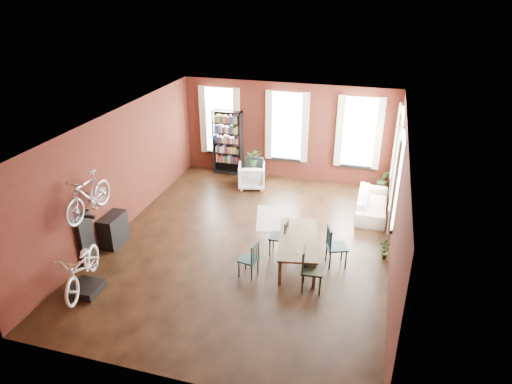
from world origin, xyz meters
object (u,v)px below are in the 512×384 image
(dining_table, at_px, (298,251))
(bicycle_floor, at_px, (79,250))
(white_armchair, at_px, (252,175))
(cream_sofa, at_px, (372,200))
(bookshelf, at_px, (228,143))
(dining_chair_a, at_px, (248,259))
(bike_trainer, at_px, (86,288))
(console_table, at_px, (114,230))
(dining_chair_c, at_px, (312,270))
(dining_chair_b, at_px, (279,237))
(dining_chair_d, at_px, (337,246))
(plant_stand, at_px, (255,173))

(dining_table, distance_m, bicycle_floor, 4.85)
(white_armchair, bearing_deg, cream_sofa, 153.73)
(dining_table, distance_m, bookshelf, 5.91)
(dining_chair_a, bearing_deg, bike_trainer, -53.08)
(dining_chair_a, height_order, bookshelf, bookshelf)
(white_armchair, distance_m, console_table, 4.91)
(dining_chair_c, height_order, bike_trainer, dining_chair_c)
(bike_trainer, relative_size, bicycle_floor, 0.33)
(dining_chair_b, distance_m, dining_chair_c, 1.58)
(dining_chair_d, height_order, console_table, dining_chair_d)
(cream_sofa, bearing_deg, bicycle_floor, 133.74)
(cream_sofa, xyz_separation_m, plant_stand, (-3.86, 1.21, -0.11))
(cream_sofa, bearing_deg, dining_chair_c, 164.96)
(dining_chair_b, xyz_separation_m, dining_chair_d, (1.42, -0.12, 0.04))
(bookshelf, relative_size, bicycle_floor, 1.19)
(plant_stand, bearing_deg, dining_chair_b, -66.29)
(bicycle_floor, bearing_deg, cream_sofa, 28.54)
(dining_chair_c, distance_m, white_armchair, 5.53)
(dining_chair_c, distance_m, dining_chair_d, 1.15)
(bookshelf, relative_size, bike_trainer, 3.57)
(console_table, bearing_deg, dining_chair_b, 9.72)
(bookshelf, relative_size, console_table, 2.75)
(dining_table, relative_size, plant_stand, 3.28)
(dining_chair_a, distance_m, white_armchair, 4.84)
(dining_table, distance_m, cream_sofa, 3.46)
(cream_sofa, xyz_separation_m, bike_trainer, (-5.75, -5.44, -0.32))
(dining_chair_a, distance_m, bookshelf, 6.11)
(dining_chair_b, xyz_separation_m, dining_chair_c, (1.03, -1.21, 0.04))
(dining_chair_b, bearing_deg, plant_stand, -156.08)
(dining_table, xyz_separation_m, bicycle_floor, (-4.15, -2.39, 0.77))
(dining_chair_c, bearing_deg, plant_stand, 22.75)
(bookshelf, distance_m, console_table, 5.40)
(white_armchair, xyz_separation_m, cream_sofa, (3.84, -0.79, -0.02))
(bookshelf, height_order, console_table, bookshelf)
(dining_chair_a, distance_m, bike_trainer, 3.58)
(dining_table, xyz_separation_m, white_armchair, (-2.27, 3.87, 0.09))
(white_armchair, distance_m, plant_stand, 0.44)
(white_armchair, bearing_deg, bookshelf, -54.17)
(dining_chair_a, relative_size, bicycle_floor, 0.47)
(dining_table, height_order, cream_sofa, cream_sofa)
(bike_trainer, bearing_deg, dining_chair_c, 17.14)
(bookshelf, bearing_deg, cream_sofa, -18.95)
(dining_table, xyz_separation_m, cream_sofa, (1.57, 3.08, 0.07))
(dining_chair_c, bearing_deg, dining_chair_d, -25.44)
(dining_chair_a, distance_m, plant_stand, 5.25)
(bookshelf, height_order, cream_sofa, bookshelf)
(cream_sofa, distance_m, bike_trainer, 7.92)
(bike_trainer, bearing_deg, dining_chair_a, 25.99)
(dining_chair_d, relative_size, cream_sofa, 0.48)
(dining_chair_b, bearing_deg, console_table, -80.07)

